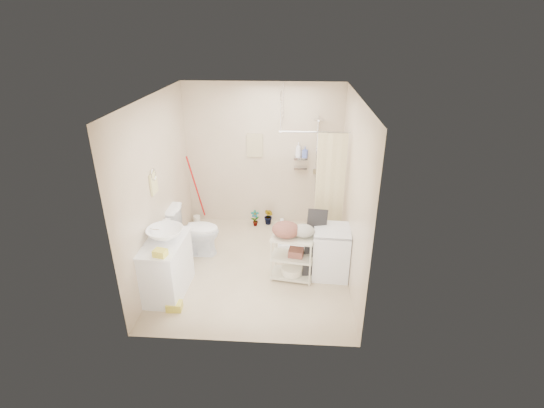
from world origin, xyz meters
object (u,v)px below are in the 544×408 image
at_px(laundry_rack, 292,253).
at_px(toilet, 194,230).
at_px(vanity, 167,267).
at_px(washing_machine, 331,252).

bearing_deg(laundry_rack, toilet, 168.27).
relative_size(vanity, washing_machine, 1.20).
distance_m(washing_machine, laundry_rack, 0.58).
height_order(vanity, washing_machine, vanity).
relative_size(washing_machine, laundry_rack, 0.92).
xyz_separation_m(toilet, laundry_rack, (1.61, -0.60, -0.00)).
bearing_deg(washing_machine, laundry_rack, -164.07).
relative_size(vanity, laundry_rack, 1.11).
distance_m(toilet, laundry_rack, 1.72).
xyz_separation_m(washing_machine, laundry_rack, (-0.57, -0.13, 0.03)).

